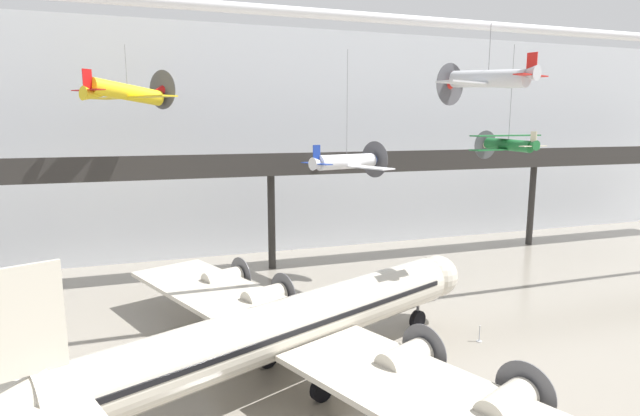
# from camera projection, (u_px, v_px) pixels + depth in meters

# --- Properties ---
(ground_plane) EXTENTS (260.00, 260.00, 0.00)m
(ground_plane) POSITION_uv_depth(u_px,v_px,m) (364.00, 377.00, 27.36)
(ground_plane) COLOR gray
(hangar_back_wall) EXTENTS (140.00, 3.00, 23.48)m
(hangar_back_wall) POSITION_uv_depth(u_px,v_px,m) (254.00, 142.00, 53.15)
(hangar_back_wall) COLOR silver
(hangar_back_wall) RESTS_ON ground
(mezzanine_walkway) EXTENTS (110.00, 3.20, 11.15)m
(mezzanine_walkway) POSITION_uv_depth(u_px,v_px,m) (273.00, 171.00, 45.50)
(mezzanine_walkway) COLOR #2D2B28
(mezzanine_walkway) RESTS_ON ground
(ceiling_truss_beam) EXTENTS (120.00, 0.60, 0.60)m
(ceiling_truss_beam) POSITION_uv_depth(u_px,v_px,m) (331.00, 15.00, 29.20)
(ceiling_truss_beam) COLOR silver
(airliner_silver_main) EXTENTS (27.82, 32.69, 8.84)m
(airliner_silver_main) POSITION_uv_depth(u_px,v_px,m) (287.00, 328.00, 25.93)
(airliner_silver_main) COLOR beige
(airliner_silver_main) RESTS_ON ground
(suspended_plane_silver_racer) EXTENTS (7.61, 6.50, 4.84)m
(suspended_plane_silver_racer) POSITION_uv_depth(u_px,v_px,m) (488.00, 79.00, 30.39)
(suspended_plane_silver_racer) COLOR silver
(suspended_plane_green_biplane) EXTENTS (6.61, 5.42, 8.80)m
(suspended_plane_green_biplane) POSITION_uv_depth(u_px,v_px,m) (508.00, 144.00, 38.94)
(suspended_plane_green_biplane) COLOR #1E6B33
(suspended_plane_white_twin) EXTENTS (7.52, 8.75, 10.48)m
(suspended_plane_white_twin) POSITION_uv_depth(u_px,v_px,m) (347.00, 162.00, 41.15)
(suspended_plane_white_twin) COLOR silver
(suspended_plane_yellow_lowwing) EXTENTS (7.53, 8.05, 4.84)m
(suspended_plane_yellow_lowwing) POSITION_uv_depth(u_px,v_px,m) (127.00, 93.00, 38.86)
(suspended_plane_yellow_lowwing) COLOR yellow
(stanchion_barrier) EXTENTS (0.36, 0.36, 1.08)m
(stanchion_barrier) POSITION_uv_depth(u_px,v_px,m) (479.00, 337.00, 31.73)
(stanchion_barrier) COLOR #B2B5BA
(stanchion_barrier) RESTS_ON ground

